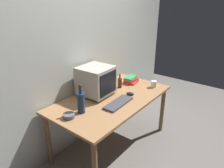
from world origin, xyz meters
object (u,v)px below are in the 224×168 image
object	(u,v)px
computer_mouse	(130,94)
bottle_tall	(81,102)
keyboard	(118,103)
crt_monitor	(96,81)
mug	(154,84)
bottle_short	(120,83)
cd_spindle	(69,116)
book_stack	(131,80)

from	to	relation	value
computer_mouse	bottle_tall	size ratio (longest dim) A/B	0.31
keyboard	bottle_tall	bearing A→B (deg)	150.54
crt_monitor	mug	xyz separation A→B (m)	(0.68, -0.46, -0.15)
bottle_short	cd_spindle	distance (m)	0.96
computer_mouse	bottle_tall	world-z (taller)	bottle_tall
crt_monitor	cd_spindle	size ratio (longest dim) A/B	3.39
crt_monitor	computer_mouse	world-z (taller)	crt_monitor
mug	cd_spindle	xyz separation A→B (m)	(-1.26, 0.30, -0.02)
crt_monitor	cd_spindle	bearing A→B (deg)	-165.16
computer_mouse	bottle_short	size ratio (longest dim) A/B	0.51
keyboard	mug	world-z (taller)	mug
bottle_tall	book_stack	bearing A→B (deg)	3.38
crt_monitor	book_stack	distance (m)	0.66
computer_mouse	mug	distance (m)	0.43
computer_mouse	crt_monitor	bearing A→B (deg)	105.22
bottle_tall	book_stack	size ratio (longest dim) A/B	1.35
computer_mouse	mug	xyz separation A→B (m)	(0.42, -0.11, 0.03)
mug	cd_spindle	bearing A→B (deg)	166.57
bottle_short	book_stack	distance (m)	0.26
book_stack	cd_spindle	xyz separation A→B (m)	(-1.21, -0.04, -0.02)
bottle_short	cd_spindle	xyz separation A→B (m)	(-0.96, -0.06, -0.05)
keyboard	book_stack	bearing A→B (deg)	18.61
computer_mouse	book_stack	xyz separation A→B (m)	(0.37, 0.23, 0.02)
crt_monitor	mug	world-z (taller)	crt_monitor
bottle_short	mug	size ratio (longest dim) A/B	1.64
keyboard	computer_mouse	distance (m)	0.29
mug	crt_monitor	bearing A→B (deg)	145.93
crt_monitor	cd_spindle	distance (m)	0.63
keyboard	bottle_short	world-z (taller)	bottle_short
bottle_tall	cd_spindle	size ratio (longest dim) A/B	2.72
computer_mouse	cd_spindle	xyz separation A→B (m)	(-0.85, 0.19, 0.00)
computer_mouse	cd_spindle	size ratio (longest dim) A/B	0.83
keyboard	book_stack	distance (m)	0.71
mug	cd_spindle	distance (m)	1.30
computer_mouse	cd_spindle	distance (m)	0.87
bottle_short	mug	world-z (taller)	bottle_short
book_stack	mug	distance (m)	0.35
keyboard	bottle_short	size ratio (longest dim) A/B	2.13
keyboard	book_stack	xyz separation A→B (m)	(0.66, 0.26, 0.03)
book_stack	mug	world-z (taller)	mug
crt_monitor	cd_spindle	world-z (taller)	crt_monitor
mug	bottle_short	bearing A→B (deg)	130.50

